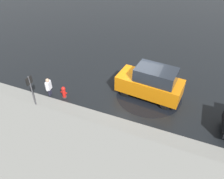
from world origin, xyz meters
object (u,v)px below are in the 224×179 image
fire_hydrant (64,92)px  moving_hatchback (151,83)px  sign_post (32,89)px  pedestrian (49,86)px

fire_hydrant → moving_hatchback: bearing=-155.7°
moving_hatchback → fire_hydrant: size_ratio=5.03×
fire_hydrant → sign_post: 2.19m
moving_hatchback → pedestrian: bearing=21.6°
fire_hydrant → sign_post: (0.77, 1.67, 1.18)m
fire_hydrant → sign_post: sign_post is taller
moving_hatchback → pedestrian: moving_hatchback is taller
fire_hydrant → sign_post: bearing=65.3°
moving_hatchback → sign_post: (5.61, 3.86, 0.55)m
pedestrian → sign_post: sign_post is taller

